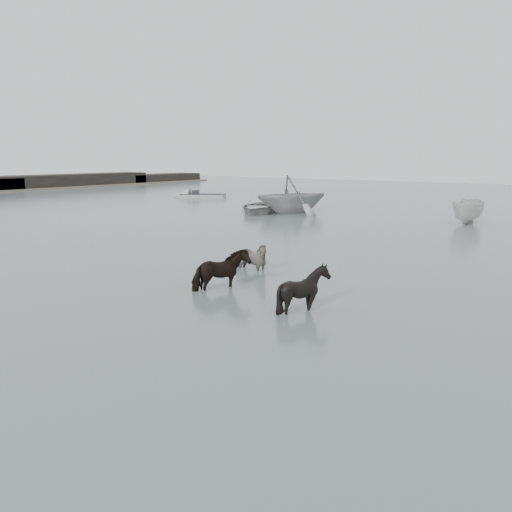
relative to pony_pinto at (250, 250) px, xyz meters
name	(u,v)px	position (x,y,z in m)	size (l,w,h in m)	color
ground	(225,288)	(0.84, -2.45, -0.71)	(140.00, 140.00, 0.00)	#51605D
pony_pinto	(250,250)	(0.00, 0.00, 0.00)	(0.76, 1.68, 1.42)	black
pony_dark	(222,265)	(0.90, -2.64, 0.04)	(1.49, 1.27, 1.50)	black
pony_black	(304,284)	(4.01, -3.05, 0.02)	(1.18, 1.32, 1.46)	black
rowboat_lead	(259,205)	(-10.45, 15.36, -0.18)	(3.65, 5.11, 1.06)	#A8A9A4
rowboat_trail	(292,193)	(-8.47, 16.62, 0.71)	(4.64, 5.38, 2.83)	#A7AAA7
boat_small	(469,210)	(3.22, 18.06, 0.11)	(1.58, 4.21, 1.63)	silver
skiff_outer	(203,194)	(-22.81, 23.17, -0.33)	(6.08, 1.60, 0.75)	#ABACA7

